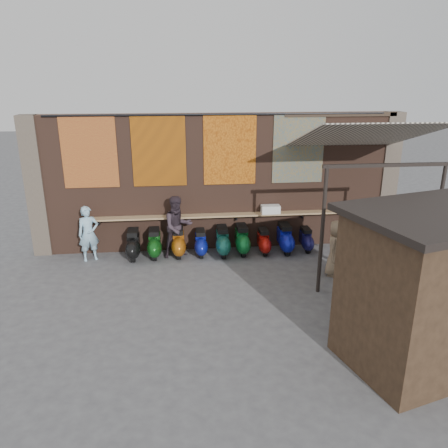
# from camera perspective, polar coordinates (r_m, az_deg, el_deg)

# --- Properties ---
(ground) EXTENTS (70.00, 70.00, 0.00)m
(ground) POSITION_cam_1_polar(r_m,az_deg,el_deg) (11.10, 0.70, -7.90)
(ground) COLOR #474749
(ground) RESTS_ON ground
(brick_wall) EXTENTS (10.00, 0.40, 4.00)m
(brick_wall) POSITION_cam_1_polar(r_m,az_deg,el_deg) (12.95, -0.69, 5.43)
(brick_wall) COLOR brown
(brick_wall) RESTS_ON ground
(pier_left) EXTENTS (0.50, 0.50, 4.00)m
(pier_left) POSITION_cam_1_polar(r_m,az_deg,el_deg) (13.51, -23.30, 4.45)
(pier_left) COLOR #4C4238
(pier_left) RESTS_ON ground
(pier_right) EXTENTS (0.50, 0.50, 4.00)m
(pier_right) POSITION_cam_1_polar(r_m,az_deg,el_deg) (14.40, 20.48, 5.60)
(pier_right) COLOR #4C4238
(pier_right) RESTS_ON ground
(eating_counter) EXTENTS (8.00, 0.32, 0.05)m
(eating_counter) POSITION_cam_1_polar(r_m,az_deg,el_deg) (12.84, -0.52, 1.14)
(eating_counter) COLOR #9E7A51
(eating_counter) RESTS_ON brick_wall
(shelf_box) EXTENTS (0.55, 0.28, 0.24)m
(shelf_box) POSITION_cam_1_polar(r_m,az_deg,el_deg) (12.99, 6.09, 1.92)
(shelf_box) COLOR white
(shelf_box) RESTS_ON eating_counter
(tapestry_redgold) EXTENTS (1.50, 0.02, 2.00)m
(tapestry_redgold) POSITION_cam_1_polar(r_m,az_deg,el_deg) (12.72, -17.18, 8.96)
(tapestry_redgold) COLOR maroon
(tapestry_redgold) RESTS_ON brick_wall
(tapestry_sun) EXTENTS (1.50, 0.02, 2.00)m
(tapestry_sun) POSITION_cam_1_polar(r_m,az_deg,el_deg) (12.50, -8.50, 9.42)
(tapestry_sun) COLOR orange
(tapestry_sun) RESTS_ON brick_wall
(tapestry_orange) EXTENTS (1.50, 0.02, 2.00)m
(tapestry_orange) POSITION_cam_1_polar(r_m,az_deg,el_deg) (12.58, 0.77, 9.68)
(tapestry_orange) COLOR #CA6E19
(tapestry_orange) RESTS_ON brick_wall
(tapestry_multi) EXTENTS (1.50, 0.02, 2.00)m
(tapestry_multi) POSITION_cam_1_polar(r_m,az_deg,el_deg) (12.97, 9.70, 9.69)
(tapestry_multi) COLOR #205578
(tapestry_multi) RESTS_ON brick_wall
(hang_rail) EXTENTS (9.50, 0.06, 0.06)m
(hang_rail) POSITION_cam_1_polar(r_m,az_deg,el_deg) (12.42, -0.63, 14.12)
(hang_rail) COLOR black
(hang_rail) RESTS_ON brick_wall
(scooter_stool_0) EXTENTS (0.39, 0.87, 0.83)m
(scooter_stool_0) POSITION_cam_1_polar(r_m,az_deg,el_deg) (12.74, -11.76, -2.67)
(scooter_stool_0) COLOR black
(scooter_stool_0) RESTS_ON ground
(scooter_stool_1) EXTENTS (0.39, 0.86, 0.82)m
(scooter_stool_1) POSITION_cam_1_polar(r_m,az_deg,el_deg) (12.73, -9.05, -2.55)
(scooter_stool_1) COLOR #0D4512
(scooter_stool_1) RESTS_ON ground
(scooter_stool_2) EXTENTS (0.38, 0.85, 0.81)m
(scooter_stool_2) POSITION_cam_1_polar(r_m,az_deg,el_deg) (12.72, -5.95, -2.43)
(scooter_stool_2) COLOR #9A4E0E
(scooter_stool_2) RESTS_ON ground
(scooter_stool_3) EXTENTS (0.35, 0.78, 0.74)m
(scooter_stool_3) POSITION_cam_1_polar(r_m,az_deg,el_deg) (12.73, -3.07, -2.50)
(scooter_stool_3) COLOR navy
(scooter_stool_3) RESTS_ON ground
(scooter_stool_4) EXTENTS (0.40, 0.88, 0.84)m
(scooter_stool_4) POSITION_cam_1_polar(r_m,az_deg,el_deg) (12.71, -0.19, -2.28)
(scooter_stool_4) COLOR #165B4F
(scooter_stool_4) RESTS_ON ground
(scooter_stool_5) EXTENTS (0.40, 0.89, 0.84)m
(scooter_stool_5) POSITION_cam_1_polar(r_m,az_deg,el_deg) (12.83, 2.37, -2.09)
(scooter_stool_5) COLOR #0D6027
(scooter_stool_5) RESTS_ON ground
(scooter_stool_6) EXTENTS (0.34, 0.75, 0.72)m
(scooter_stool_6) POSITION_cam_1_polar(r_m,az_deg,el_deg) (12.93, 5.19, -2.29)
(scooter_stool_6) COLOR #A3110C
(scooter_stool_6) RESTS_ON ground
(scooter_stool_7) EXTENTS (0.40, 0.89, 0.85)m
(scooter_stool_7) POSITION_cam_1_polar(r_m,az_deg,el_deg) (13.05, 7.97, -1.89)
(scooter_stool_7) COLOR #0D1596
(scooter_stool_7) RESTS_ON ground
(scooter_stool_8) EXTENTS (0.33, 0.73, 0.69)m
(scooter_stool_8) POSITION_cam_1_polar(r_m,az_deg,el_deg) (13.29, 10.66, -2.02)
(scooter_stool_8) COLOR #141245
(scooter_stool_8) RESTS_ON ground
(diner_left) EXTENTS (0.67, 0.56, 1.58)m
(diner_left) POSITION_cam_1_polar(r_m,az_deg,el_deg) (12.82, -17.27, -1.21)
(diner_left) COLOR #97C4DC
(diner_left) RESTS_ON ground
(diner_right) EXTENTS (1.07, 0.96, 1.80)m
(diner_right) POSITION_cam_1_polar(r_m,az_deg,el_deg) (12.53, -6.05, -0.37)
(diner_right) COLOR #332730
(diner_right) RESTS_ON ground
(shopper_navy) EXTENTS (1.07, 0.93, 1.74)m
(shopper_navy) POSITION_cam_1_polar(r_m,az_deg,el_deg) (11.61, 17.44, -2.88)
(shopper_navy) COLOR #1A1734
(shopper_navy) RESTS_ON ground
(shopper_grey) EXTENTS (1.16, 0.81, 1.64)m
(shopper_grey) POSITION_cam_1_polar(r_m,az_deg,el_deg) (10.60, 17.53, -5.24)
(shopper_grey) COLOR #4D4E52
(shopper_grey) RESTS_ON ground
(shopper_tan) EXTENTS (0.84, 0.87, 1.51)m
(shopper_tan) POSITION_cam_1_polar(r_m,az_deg,el_deg) (11.68, 14.40, -3.08)
(shopper_tan) COLOR #7E6950
(shopper_tan) RESTS_ON ground
(market_stall) EXTENTS (2.97, 2.53, 2.76)m
(market_stall) POSITION_cam_1_polar(r_m,az_deg,el_deg) (8.48, 24.95, -8.19)
(market_stall) COLOR black
(market_stall) RESTS_ON ground
(stall_roof) EXTENTS (3.34, 2.88, 0.12)m
(stall_roof) POSITION_cam_1_polar(r_m,az_deg,el_deg) (7.98, 26.34, 1.13)
(stall_roof) COLOR black
(stall_roof) RESTS_ON market_stall
(stall_sign) EXTENTS (1.17, 0.36, 0.50)m
(stall_sign) POSITION_cam_1_polar(r_m,az_deg,el_deg) (8.87, 20.97, -2.11)
(stall_sign) COLOR gold
(stall_sign) RESTS_ON market_stall
(stall_shelf) EXTENTS (2.06, 0.67, 0.06)m
(stall_shelf) POSITION_cam_1_polar(r_m,az_deg,el_deg) (9.25, 20.26, -7.88)
(stall_shelf) COLOR #473321
(stall_shelf) RESTS_ON market_stall
(awning_canvas) EXTENTS (3.20, 3.28, 0.97)m
(awning_canvas) POSITION_cam_1_polar(r_m,az_deg,el_deg) (11.82, 17.64, 10.95)
(awning_canvas) COLOR beige
(awning_canvas) RESTS_ON brick_wall
(awning_ledger) EXTENTS (3.30, 0.08, 0.12)m
(awning_ledger) POSITION_cam_1_polar(r_m,az_deg,el_deg) (13.25, 15.06, 13.66)
(awning_ledger) COLOR #33261C
(awning_ledger) RESTS_ON brick_wall
(awning_header) EXTENTS (3.00, 0.08, 0.08)m
(awning_header) POSITION_cam_1_polar(r_m,az_deg,el_deg) (10.55, 20.58, 7.21)
(awning_header) COLOR black
(awning_header) RESTS_ON awning_post_left
(awning_post_left) EXTENTS (0.09, 0.09, 3.10)m
(awning_post_left) POSITION_cam_1_polar(r_m,az_deg,el_deg) (10.40, 12.70, -0.96)
(awning_post_left) COLOR black
(awning_post_left) RESTS_ON ground
(awning_post_right) EXTENTS (0.09, 0.09, 3.10)m
(awning_post_right) POSITION_cam_1_polar(r_m,az_deg,el_deg) (11.60, 25.93, -0.39)
(awning_post_right) COLOR black
(awning_post_right) RESTS_ON ground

